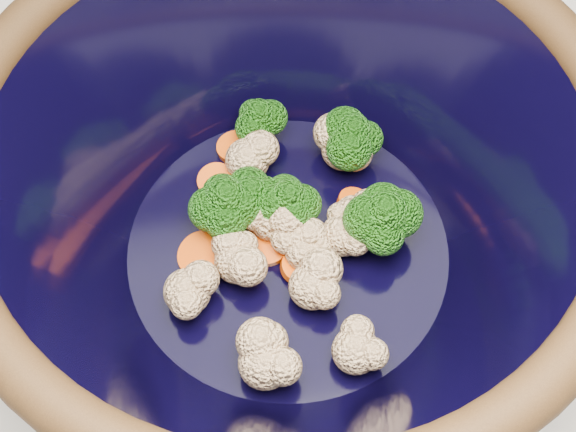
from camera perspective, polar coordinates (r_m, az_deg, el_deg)
The scene contains 2 objects.
mixing_bowl at distance 0.50m, azimuth 0.00°, elevation 1.00°, with size 0.47×0.47×0.17m.
vegetable_pile at distance 0.53m, azimuth 0.41°, elevation 0.15°, with size 0.17×0.21×0.06m.
Camera 1 is at (-0.06, -0.23, 1.42)m, focal length 50.00 mm.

